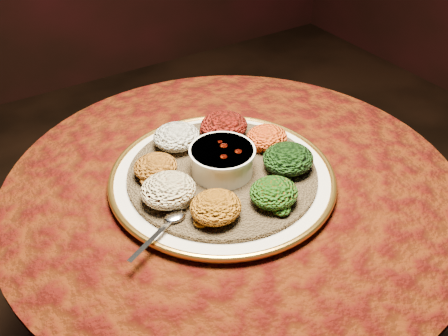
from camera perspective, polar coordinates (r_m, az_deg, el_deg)
table at (r=1.17m, az=0.94°, el=-8.35°), size 0.96×0.96×0.73m
platter at (r=1.03m, az=-0.20°, el=-1.10°), size 0.47×0.47×0.02m
injera at (r=1.03m, az=-0.20°, el=-0.63°), size 0.44×0.44×0.01m
stew_bowl at (r=1.01m, az=-0.20°, el=1.05°), size 0.13×0.13×0.06m
spoon at (r=0.91m, az=-6.05°, el=-5.93°), size 0.14×0.08×0.01m
portion_ayib at (r=1.09m, az=-5.43°, el=3.58°), size 0.10×0.10×0.05m
portion_kitfo at (r=1.12m, az=0.00°, el=4.88°), size 0.11×0.10×0.05m
portion_tikil at (r=1.09m, az=4.93°, el=3.52°), size 0.09×0.09×0.04m
portion_gomen at (r=1.03m, az=7.34°, el=1.06°), size 0.11×0.10×0.05m
portion_mixveg at (r=0.94m, az=5.70°, el=-2.83°), size 0.09×0.09×0.04m
portion_kik at (r=0.91m, az=-0.95°, el=-4.48°), size 0.10×0.09×0.05m
portion_timatim at (r=0.95m, az=-6.37°, el=-2.51°), size 0.11×0.10×0.05m
portion_shiro at (r=1.01m, az=-7.84°, el=0.12°), size 0.09×0.08×0.04m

